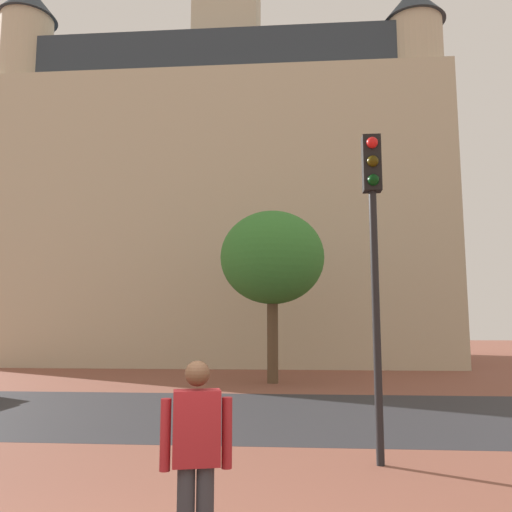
% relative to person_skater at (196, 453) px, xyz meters
% --- Properties ---
extents(ground_plane, '(120.00, 120.00, 0.00)m').
position_rel_person_skater_xyz_m(ground_plane, '(-0.27, 8.99, -0.96)').
color(ground_plane, brown).
extents(street_asphalt_strip, '(120.00, 6.78, 0.00)m').
position_rel_person_skater_xyz_m(street_asphalt_strip, '(-0.27, 7.93, -0.96)').
color(street_asphalt_strip, '#2D2D33').
rests_on(street_asphalt_strip, ground_plane).
extents(landmark_building, '(24.28, 15.78, 33.00)m').
position_rel_person_skater_xyz_m(landmark_building, '(-3.41, 27.39, 8.23)').
color(landmark_building, beige).
rests_on(landmark_building, ground_plane).
extents(person_skater, '(0.60, 0.36, 1.73)m').
position_rel_person_skater_xyz_m(person_skater, '(0.00, 0.00, 0.00)').
color(person_skater, '#333338').
rests_on(person_skater, ground_plane).
extents(traffic_light_pole, '(0.28, 0.34, 5.01)m').
position_rel_person_skater_xyz_m(traffic_light_pole, '(2.07, 3.49, 2.52)').
color(traffic_light_pole, black).
rests_on(traffic_light_pole, ground_plane).
extents(tree_curb_far, '(3.78, 3.78, 6.18)m').
position_rel_person_skater_xyz_m(tree_curb_far, '(0.00, 14.23, 3.49)').
color(tree_curb_far, brown).
rests_on(tree_curb_far, ground_plane).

